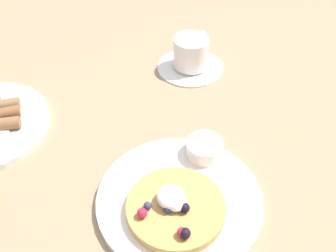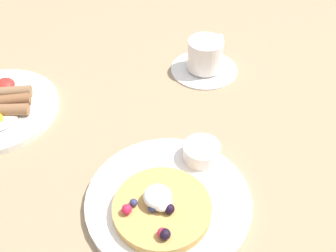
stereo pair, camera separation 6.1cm
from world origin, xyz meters
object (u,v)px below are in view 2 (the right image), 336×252
syrup_ramekin (202,152)px  coffee_cup (206,54)px  pancake_plate (168,200)px  coffee_saucer (204,69)px

syrup_ramekin → coffee_cup: (14.16, 21.32, 1.36)cm
syrup_ramekin → coffee_cup: bearing=56.4°
pancake_plate → coffee_cup: coffee_cup is taller
coffee_cup → syrup_ramekin: bearing=-123.6°
syrup_ramekin → pancake_plate: bearing=-152.1°
coffee_cup → pancake_plate: bearing=-131.2°
syrup_ramekin → coffee_cup: size_ratio=0.60×
pancake_plate → coffee_saucer: size_ratio=1.76×
coffee_saucer → coffee_cup: 3.57cm
pancake_plate → syrup_ramekin: 9.69cm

